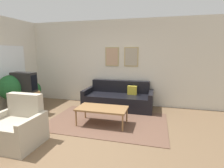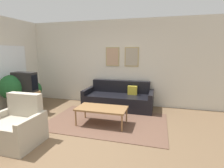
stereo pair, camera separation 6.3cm
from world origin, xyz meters
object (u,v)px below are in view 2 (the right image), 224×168
Objects in this scene: tv at (25,82)px; couch at (119,99)px; coffee_table at (102,109)px; potted_plant_tall at (13,88)px; armchair at (17,128)px.

couch is at bearing 23.84° from tv.
coffee_table is 2.71m from potted_plant_tall.
armchair is at bearing -117.45° from couch.
potted_plant_tall reaches higher than coffee_table.
tv is 0.62× the size of potted_plant_tall.
coffee_table is 1.28× the size of armchair.
tv is 0.39m from potted_plant_tall.
tv is (-2.35, 0.26, 0.49)m from coffee_table.
coffee_table is at bearing 66.39° from armchair.
armchair is (1.10, -1.51, -0.57)m from tv.
tv reaches higher than potted_plant_tall.
coffee_table is 2.42m from tv.
couch is 1.92× the size of potted_plant_tall.
armchair is (-1.25, -1.25, -0.08)m from coffee_table.
couch is 2.27× the size of armchair.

